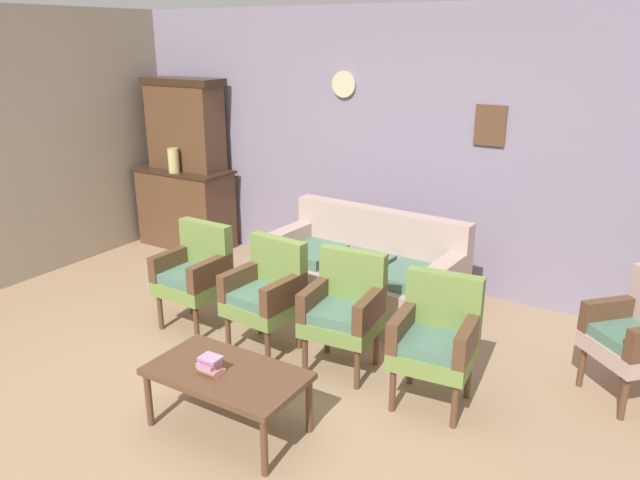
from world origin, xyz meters
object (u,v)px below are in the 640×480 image
(coffee_table, at_px, (227,377))
(book_stack_on_table, at_px, (210,364))
(vase_on_cabinet, at_px, (174,160))
(armchair_near_cabinet, at_px, (195,271))
(floral_couch, at_px, (364,276))
(armchair_row_middle, at_px, (436,336))
(wingback_chair_by_fireplace, at_px, (639,333))
(side_cabinet, at_px, (186,208))
(armchair_near_couch_end, at_px, (344,307))
(armchair_by_doorway, at_px, (267,291))

(coffee_table, relative_size, book_stack_on_table, 6.56)
(coffee_table, bearing_deg, book_stack_on_table, -137.92)
(vase_on_cabinet, bearing_deg, armchair_near_cabinet, -41.95)
(floral_couch, relative_size, coffee_table, 1.81)
(vase_on_cabinet, bearing_deg, armchair_row_middle, -20.88)
(wingback_chair_by_fireplace, bearing_deg, side_cabinet, 170.33)
(armchair_near_cabinet, bearing_deg, side_cabinet, 135.14)
(side_cabinet, bearing_deg, armchair_row_middle, -23.05)
(vase_on_cabinet, relative_size, armchair_near_cabinet, 0.31)
(armchair_near_couch_end, height_order, armchair_row_middle, same)
(book_stack_on_table, bearing_deg, armchair_by_doorway, 108.01)
(armchair_near_couch_end, distance_m, wingback_chair_by_fireplace, 2.03)
(side_cabinet, xyz_separation_m, armchair_near_cabinet, (1.56, -1.55, 0.03))
(floral_couch, bearing_deg, vase_on_cabinet, 172.52)
(side_cabinet, bearing_deg, armchair_by_doorway, -34.06)
(side_cabinet, bearing_deg, wingback_chair_by_fireplace, -9.67)
(armchair_row_middle, xyz_separation_m, coffee_table, (-1.00, -0.98, -0.12))
(armchair_by_doorway, bearing_deg, side_cabinet, 145.94)
(armchair_near_cabinet, height_order, wingback_chair_by_fireplace, same)
(floral_couch, distance_m, armchair_near_couch_end, 1.07)
(armchair_near_cabinet, bearing_deg, armchair_row_middle, -1.13)
(side_cabinet, relative_size, armchair_near_cabinet, 1.28)
(armchair_near_cabinet, relative_size, book_stack_on_table, 5.90)
(side_cabinet, distance_m, floral_couch, 2.71)
(armchair_row_middle, bearing_deg, book_stack_on_table, -135.85)
(floral_couch, distance_m, armchair_near_cabinet, 1.51)
(side_cabinet, distance_m, armchair_by_doorway, 2.81)
(side_cabinet, xyz_separation_m, armchair_near_couch_end, (3.00, -1.52, 0.03))
(coffee_table, bearing_deg, armchair_by_doorway, 112.67)
(floral_couch, height_order, wingback_chair_by_fireplace, same)
(side_cabinet, height_order, armchair_row_middle, side_cabinet)
(armchair_by_doorway, height_order, armchair_near_couch_end, same)
(side_cabinet, distance_m, armchair_near_cabinet, 2.20)
(side_cabinet, bearing_deg, armchair_near_cabinet, -44.86)
(armchair_by_doorway, relative_size, armchair_near_couch_end, 1.00)
(vase_on_cabinet, bearing_deg, floral_couch, -7.48)
(side_cabinet, relative_size, armchair_near_couch_end, 1.28)
(armchair_by_doorway, xyz_separation_m, wingback_chair_by_fireplace, (2.59, 0.74, 0.00))
(armchair_near_couch_end, bearing_deg, side_cabinet, 153.18)
(wingback_chair_by_fireplace, relative_size, book_stack_on_table, 5.90)
(floral_couch, distance_m, armchair_by_doorway, 1.12)
(armchair_near_cabinet, bearing_deg, vase_on_cabinet, 138.05)
(side_cabinet, relative_size, vase_on_cabinet, 4.15)
(armchair_by_doorway, distance_m, wingback_chair_by_fireplace, 2.69)
(armchair_row_middle, bearing_deg, armchair_near_couch_end, 174.03)
(armchair_near_couch_end, height_order, book_stack_on_table, armchair_near_couch_end)
(side_cabinet, height_order, book_stack_on_table, side_cabinet)
(coffee_table, bearing_deg, floral_couch, 92.58)
(side_cabinet, relative_size, armchair_row_middle, 1.28)
(armchair_row_middle, relative_size, wingback_chair_by_fireplace, 1.00)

